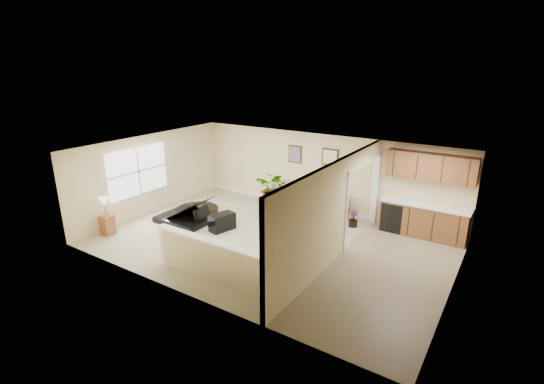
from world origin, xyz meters
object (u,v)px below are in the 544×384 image
Objects in this scene: small_plant at (353,220)px; lamp_stand at (107,219)px; palm_plant at (274,189)px; piano at (189,199)px; accent_table at (297,197)px; loveseat at (320,205)px; piano_bench at (222,222)px.

lamp_stand is (-5.60, -4.25, 0.26)m from small_plant.
lamp_stand is at bearing -142.80° from small_plant.
piano is at bearing -124.97° from palm_plant.
accent_table is 0.83m from palm_plant.
loveseat is at bearing 168.48° from small_plant.
palm_plant is at bearing 58.21° from lamp_stand.
palm_plant is at bearing -168.63° from accent_table.
palm_plant is (-0.80, -0.16, 0.18)m from accent_table.
loveseat is at bearing 36.00° from piano.
piano reaches higher than accent_table.
loveseat is 1.23m from small_plant.
small_plant is at bearing -8.89° from accent_table.
piano_bench is at bearing -143.39° from small_plant.
accent_table is at bearing 68.86° from piano_bench.
accent_table is (1.01, 2.61, 0.19)m from piano_bench.
piano_bench is 3.83m from small_plant.
piano is 2.38m from lamp_stand.
lamp_stand reaches higher than small_plant.
piano_bench is at bearing -94.94° from palm_plant.
loveseat is at bearing 45.59° from lamp_stand.
palm_plant reaches higher than loveseat.
piano_bench is 0.68× the size of lamp_stand.
piano is 1.57× the size of palm_plant.
loveseat reaches higher than piano_bench.
small_plant is 0.44× the size of lamp_stand.
small_plant is (2.07, -0.32, -0.23)m from accent_table.
small_plant is at bearing 5.65° from loveseat.
loveseat reaches higher than accent_table.
small_plant is at bearing -3.26° from palm_plant.
piano reaches higher than small_plant.
lamp_stand reaches higher than piano_bench.
loveseat is (3.29, 2.40, -0.27)m from piano.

